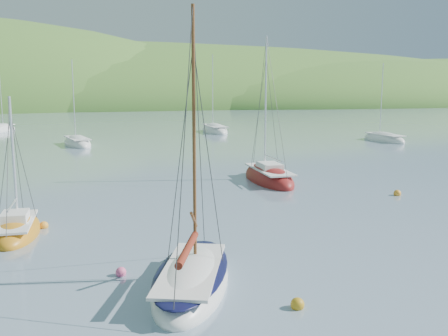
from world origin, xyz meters
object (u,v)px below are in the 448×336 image
object	(u,v)px
daysailer_white	(192,280)
distant_sloop_c	(0,130)
sloop_red	(269,178)
distant_sloop_d	(384,140)
sailboat_yellow	(16,231)
distant_sloop_a	(77,144)
distant_sloop_b	(215,131)

from	to	relation	value
daysailer_white	distant_sloop_c	bearing A→B (deg)	124.55
sloop_red	distant_sloop_d	bearing A→B (deg)	43.37
sailboat_yellow	distant_sloop_a	xyz separation A→B (m)	(2.62, 34.93, 0.01)
distant_sloop_d	daysailer_white	bearing A→B (deg)	-134.31
distant_sloop_a	distant_sloop_d	world-z (taller)	distant_sloop_a
daysailer_white	distant_sloop_c	distance (m)	65.95
daysailer_white	distant_sloop_d	bearing A→B (deg)	70.70
daysailer_white	distant_sloop_a	bearing A→B (deg)	116.63
sloop_red	sailboat_yellow	xyz separation A→B (m)	(-15.74, -8.78, -0.04)
sailboat_yellow	daysailer_white	bearing A→B (deg)	-49.80
distant_sloop_c	sloop_red	bearing A→B (deg)	-43.18
distant_sloop_b	distant_sloop_d	xyz separation A→B (m)	(16.91, -16.86, -0.02)
distant_sloop_a	distant_sloop_d	distance (m)	36.49
sloop_red	sailboat_yellow	size ratio (longest dim) A/B	1.61
sloop_red	distant_sloop_b	bearing A→B (deg)	82.63
distant_sloop_d	distant_sloop_b	bearing A→B (deg)	131.65
sailboat_yellow	distant_sloop_d	distance (m)	48.37
daysailer_white	distant_sloop_c	size ratio (longest dim) A/B	0.95
distant_sloop_b	distant_sloop_a	bearing A→B (deg)	-150.27
distant_sloop_a	distant_sloop_b	distance (m)	22.06
sailboat_yellow	distant_sloop_a	bearing A→B (deg)	87.58
daysailer_white	distant_sloop_d	size ratio (longest dim) A/B	0.98
daysailer_white	sailboat_yellow	distance (m)	10.37
distant_sloop_b	distant_sloop_c	xyz separation A→B (m)	(-30.11, 10.18, -0.02)
distant_sloop_b	distant_sloop_d	world-z (taller)	distant_sloop_b
sloop_red	daysailer_white	bearing A→B (deg)	-117.05
sloop_red	distant_sloop_c	distance (m)	53.15
distant_sloop_a	distant_sloop_b	xyz separation A→B (m)	(19.11, 11.02, 0.02)
daysailer_white	distant_sloop_b	xyz separation A→B (m)	(15.29, 54.08, -0.03)
sloop_red	distant_sloop_c	bearing A→B (deg)	118.78
distant_sloop_c	distant_sloop_a	bearing A→B (deg)	-42.75
sailboat_yellow	distant_sloop_c	size ratio (longest dim) A/B	0.65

